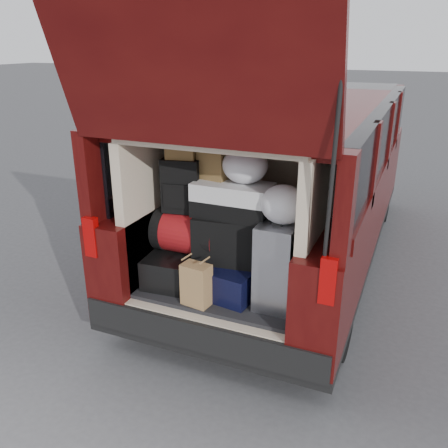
{
  "coord_description": "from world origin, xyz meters",
  "views": [
    {
      "loc": [
        1.26,
        -2.87,
        2.35
      ],
      "look_at": [
        -0.04,
        0.2,
        1.05
      ],
      "focal_mm": 38.0,
      "sensor_mm": 36.0,
      "label": 1
    }
  ],
  "objects": [
    {
      "name": "twotone_duffel",
      "position": [
        0.04,
        0.17,
        1.26
      ],
      "size": [
        0.57,
        0.3,
        0.26
      ],
      "primitive_type": "cube",
      "rotation": [
        0.0,
        0.0,
        -0.0
      ],
      "color": "silver",
      "rests_on": "black_soft_case"
    },
    {
      "name": "red_duffel",
      "position": [
        -0.32,
        0.16,
        0.96
      ],
      "size": [
        0.52,
        0.34,
        0.34
      ],
      "primitive_type": "cube",
      "rotation": [
        0.0,
        0.0,
        -0.02
      ],
      "color": "maroon",
      "rests_on": "black_hardshell"
    },
    {
      "name": "silver_roller",
      "position": [
        0.43,
        0.09,
        0.87
      ],
      "size": [
        0.27,
        0.42,
        0.63
      ],
      "primitive_type": "cube",
      "rotation": [
        0.0,
        0.0,
        0.01
      ],
      "color": "silver",
      "rests_on": "load_floor"
    },
    {
      "name": "kraft_bag",
      "position": [
        -0.1,
        -0.17,
        0.71
      ],
      "size": [
        0.22,
        0.16,
        0.32
      ],
      "primitive_type": "cube",
      "rotation": [
        0.0,
        0.0,
        -0.14
      ],
      "color": "#AD794E",
      "rests_on": "load_floor"
    },
    {
      "name": "black_soft_case",
      "position": [
        0.01,
        0.16,
        0.96
      ],
      "size": [
        0.53,
        0.36,
        0.36
      ],
      "primitive_type": "cube",
      "rotation": [
        0.0,
        0.0,
        0.12
      ],
      "color": "black",
      "rests_on": "navy_hardshell"
    },
    {
      "name": "grocery_sack_lower",
      "position": [
        -0.38,
        0.2,
        1.63
      ],
      "size": [
        0.25,
        0.22,
        0.2
      ],
      "primitive_type": "cube",
      "rotation": [
        0.0,
        0.0,
        0.2
      ],
      "color": "olive",
      "rests_on": "backpack"
    },
    {
      "name": "ground",
      "position": [
        0.0,
        0.0,
        0.0
      ],
      "size": [
        80.0,
        80.0,
        0.0
      ],
      "primitive_type": "plane",
      "color": "#3D3D40",
      "rests_on": "ground"
    },
    {
      "name": "black_hardshell",
      "position": [
        -0.39,
        0.14,
        0.67
      ],
      "size": [
        0.48,
        0.63,
        0.24
      ],
      "primitive_type": "cube",
      "rotation": [
        0.0,
        0.0,
        0.08
      ],
      "color": "black",
      "rests_on": "load_floor"
    },
    {
      "name": "navy_hardshell",
      "position": [
        0.07,
        0.13,
        0.67
      ],
      "size": [
        0.5,
        0.58,
        0.23
      ],
      "primitive_type": "cube",
      "rotation": [
        0.0,
        0.0,
        -0.14
      ],
      "color": "black",
      "rests_on": "load_floor"
    },
    {
      "name": "minivan",
      "position": [
        0.0,
        1.86,
        0.91
      ],
      "size": [
        1.9,
        5.35,
        2.77
      ],
      "color": "black",
      "rests_on": "ground"
    },
    {
      "name": "plastic_bag_center",
      "position": [
        0.12,
        0.21,
        1.52
      ],
      "size": [
        0.35,
        0.33,
        0.26
      ],
      "primitive_type": "ellipsoid",
      "rotation": [
        0.0,
        0.0,
        -0.08
      ],
      "color": "white",
      "rests_on": "twotone_duffel"
    },
    {
      "name": "plastic_bag_right",
      "position": [
        0.45,
        0.07,
        1.32
      ],
      "size": [
        0.35,
        0.33,
        0.27
      ],
      "primitive_type": "ellipsoid",
      "rotation": [
        0.0,
        0.0,
        0.15
      ],
      "color": "white",
      "rests_on": "silver_roller"
    },
    {
      "name": "grocery_sack_upper",
      "position": [
        -0.13,
        0.25,
        1.5
      ],
      "size": [
        0.24,
        0.21,
        0.22
      ],
      "primitive_type": "cube",
      "rotation": [
        0.0,
        0.0,
        -0.16
      ],
      "color": "olive",
      "rests_on": "twotone_duffel"
    },
    {
      "name": "load_floor",
      "position": [
        0.0,
        0.28,
        0.28
      ],
      "size": [
        1.24,
        1.05,
        0.55
      ],
      "primitive_type": "cube",
      "color": "black",
      "rests_on": "ground"
    },
    {
      "name": "backpack",
      "position": [
        -0.37,
        0.17,
        1.33
      ],
      "size": [
        0.31,
        0.22,
        0.41
      ],
      "primitive_type": "cube",
      "rotation": [
        0.0,
        0.0,
        0.17
      ],
      "color": "black",
      "rests_on": "red_duffel"
    }
  ]
}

